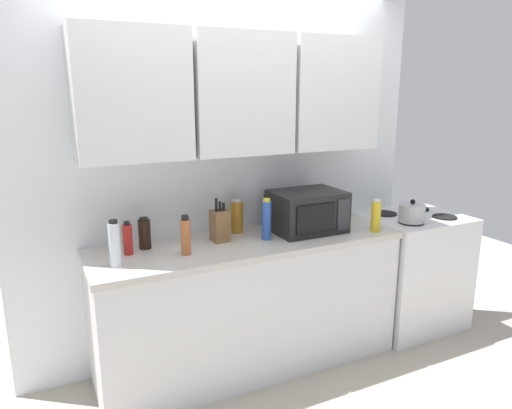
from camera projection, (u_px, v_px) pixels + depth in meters
wall_back_with_cabinets at (233, 134)px, 3.13m from camera, size 2.93×0.38×2.60m
counter_run at (249, 304)px, 3.19m from camera, size 2.06×0.63×0.90m
stove_range at (410, 270)px, 3.78m from camera, size 0.76×0.64×0.91m
kettle at (412, 213)px, 3.46m from camera, size 0.19×0.19×0.17m
microwave at (307, 211)px, 3.25m from camera, size 0.48×0.37×0.28m
knife_block at (220, 225)px, 3.05m from camera, size 0.10×0.12×0.29m
bottle_clear_tall at (115, 244)px, 2.60m from camera, size 0.06×0.06×0.27m
bottle_yellow_mustard at (376, 216)px, 3.25m from camera, size 0.07×0.07×0.23m
bottle_red_sauce at (128, 239)px, 2.80m from camera, size 0.06×0.06×0.20m
bottle_soy_dark at (145, 234)px, 2.90m from camera, size 0.07×0.07×0.20m
bottle_spice_jar at (186, 236)px, 2.79m from camera, size 0.06×0.06×0.24m
bottle_blue_cleaner at (267, 220)px, 3.07m from camera, size 0.06×0.06×0.27m
bottle_amber_vinegar at (237, 216)px, 3.22m from camera, size 0.08×0.08×0.23m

